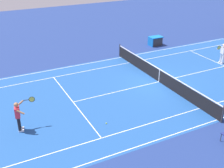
{
  "coord_description": "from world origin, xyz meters",
  "views": [
    {
      "loc": [
        11.27,
        14.82,
        8.7
      ],
      "look_at": [
        3.95,
        0.47,
        0.9
      ],
      "focal_mm": 46.17,
      "sensor_mm": 36.0,
      "label": 1
    }
  ],
  "objects_px": {
    "tennis_player_near": "(18,115)",
    "equipment_cart_tarped": "(155,41)",
    "tennis_player_far": "(223,53)",
    "tennis_net": "(159,75)",
    "tennis_ball": "(106,123)"
  },
  "relations": [
    {
      "from": "tennis_player_near",
      "to": "tennis_player_far",
      "type": "relative_size",
      "value": 1.0
    },
    {
      "from": "tennis_net",
      "to": "tennis_player_near",
      "type": "height_order",
      "value": "tennis_player_near"
    },
    {
      "from": "tennis_net",
      "to": "equipment_cart_tarped",
      "type": "relative_size",
      "value": 9.36
    },
    {
      "from": "tennis_player_far",
      "to": "tennis_ball",
      "type": "bearing_deg",
      "value": 16.72
    },
    {
      "from": "tennis_ball",
      "to": "equipment_cart_tarped",
      "type": "xyz_separation_m",
      "value": [
        -10.09,
        -9.98,
        0.4
      ]
    },
    {
      "from": "tennis_player_near",
      "to": "equipment_cart_tarped",
      "type": "relative_size",
      "value": 1.36
    },
    {
      "from": "tennis_net",
      "to": "tennis_ball",
      "type": "height_order",
      "value": "tennis_net"
    },
    {
      "from": "tennis_ball",
      "to": "tennis_player_near",
      "type": "bearing_deg",
      "value": -19.48
    },
    {
      "from": "equipment_cart_tarped",
      "to": "tennis_ball",
      "type": "bearing_deg",
      "value": 44.67
    },
    {
      "from": "tennis_net",
      "to": "tennis_ball",
      "type": "relative_size",
      "value": 177.27
    },
    {
      "from": "tennis_net",
      "to": "equipment_cart_tarped",
      "type": "xyz_separation_m",
      "value": [
        -4.47,
        -6.91,
        -0.05
      ]
    },
    {
      "from": "tennis_player_far",
      "to": "tennis_player_near",
      "type": "bearing_deg",
      "value": 7.51
    },
    {
      "from": "tennis_player_far",
      "to": "equipment_cart_tarped",
      "type": "xyz_separation_m",
      "value": [
        2.07,
        -6.33,
        -0.49
      ]
    },
    {
      "from": "tennis_player_near",
      "to": "tennis_ball",
      "type": "distance_m",
      "value": 4.57
    },
    {
      "from": "tennis_ball",
      "to": "equipment_cart_tarped",
      "type": "relative_size",
      "value": 0.05
    }
  ]
}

